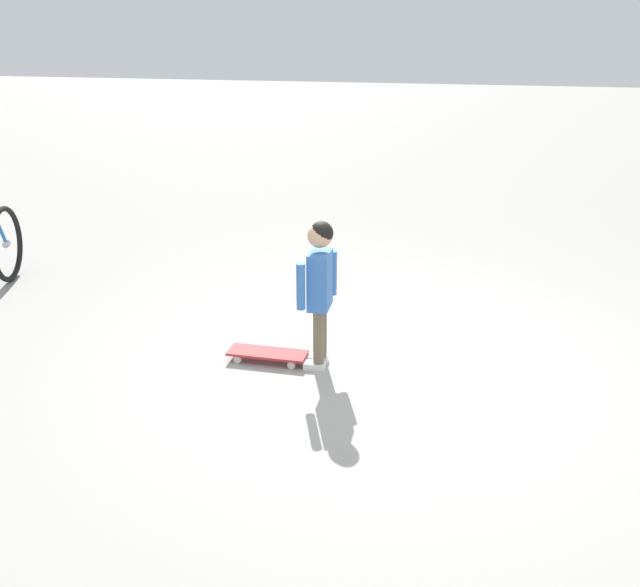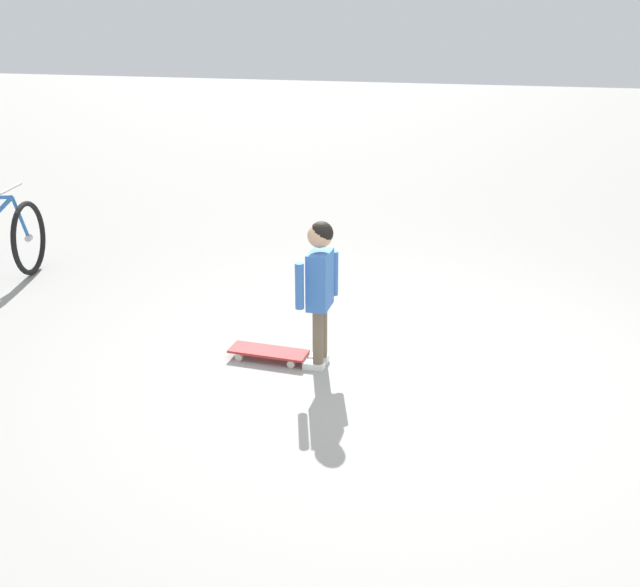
# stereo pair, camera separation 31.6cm
# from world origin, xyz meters

# --- Properties ---
(ground_plane) EXTENTS (50.00, 50.00, 0.00)m
(ground_plane) POSITION_xyz_m (0.00, 0.00, 0.00)
(ground_plane) COLOR gray
(child_person) EXTENTS (0.38, 0.21, 1.06)m
(child_person) POSITION_xyz_m (0.00, 0.50, 0.66)
(child_person) COLOR brown
(child_person) RESTS_ON ground
(skateboard) EXTENTS (0.19, 0.57, 0.07)m
(skateboard) POSITION_xyz_m (-0.01, 0.89, 0.06)
(skateboard) COLOR #B22D2D
(skateboard) RESTS_ON ground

